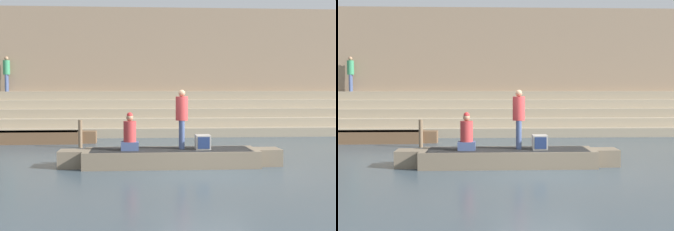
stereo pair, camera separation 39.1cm
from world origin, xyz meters
The scene contains 10 objects.
ground_plane centered at (0.00, 0.00, 0.00)m, with size 120.00×120.00×0.00m, color #3D4C56.
ghat_steps centered at (0.00, 10.05, 0.74)m, with size 36.00×3.05×2.02m.
back_wall centered at (0.00, 11.76, 3.08)m, with size 34.20×1.28×6.21m.
rowboat_main centered at (-0.90, 0.91, 0.26)m, with size 6.39×1.47×0.49m.
person_standing centered at (-0.58, 1.02, 1.47)m, with size 0.36×0.36×1.72m.
person_rowing centered at (-2.08, 0.81, 0.92)m, with size 0.50×0.39×1.08m.
tv_set centered at (0.02, 0.87, 0.70)m, with size 0.42×0.43×0.42m.
moored_boat_shore centered at (-6.05, 6.57, 0.25)m, with size 5.09×1.02×0.48m.
mooring_post centered at (-3.98, 5.11, 0.52)m, with size 0.15×0.15×1.04m, color brown.
person_on_steps centered at (-8.16, 10.87, 3.01)m, with size 0.33×0.33×1.71m.
Camera 1 is at (-1.92, -12.43, 2.34)m, focal length 50.00 mm.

